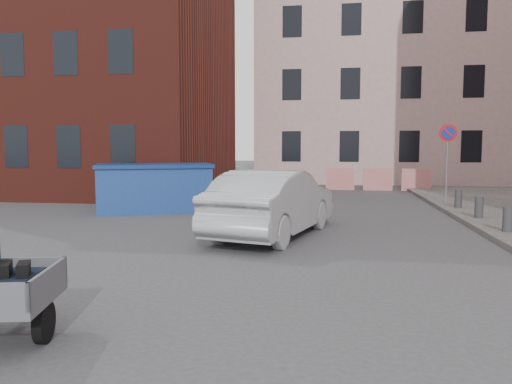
# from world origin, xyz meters

# --- Properties ---
(ground) EXTENTS (120.00, 120.00, 0.00)m
(ground) POSITION_xyz_m (0.00, 0.00, 0.00)
(ground) COLOR #38383A
(ground) RESTS_ON ground
(building_brick) EXTENTS (12.00, 10.00, 14.00)m
(building_brick) POSITION_xyz_m (-9.00, 13.00, 7.00)
(building_brick) COLOR #591E16
(building_brick) RESTS_ON ground
(building_pink) EXTENTS (16.00, 8.00, 14.00)m
(building_pink) POSITION_xyz_m (6.00, 22.00, 7.00)
(building_pink) COLOR tan
(building_pink) RESTS_ON ground
(no_parking_sign) EXTENTS (0.60, 0.09, 2.65)m
(no_parking_sign) POSITION_xyz_m (6.00, 9.48, 2.01)
(no_parking_sign) COLOR gray
(no_parking_sign) RESTS_ON sidewalk
(bollards) EXTENTS (0.22, 9.02, 0.55)m
(bollards) POSITION_xyz_m (6.00, 3.40, 0.40)
(bollards) COLOR #3A3A3D
(bollards) RESTS_ON sidewalk
(barriers) EXTENTS (4.70, 0.18, 1.00)m
(barriers) POSITION_xyz_m (4.20, 15.00, 0.50)
(barriers) COLOR red
(barriers) RESTS_ON ground
(dumpster) EXTENTS (3.93, 3.00, 1.47)m
(dumpster) POSITION_xyz_m (-3.34, 6.50, 0.74)
(dumpster) COLOR #1F4193
(dumpster) RESTS_ON ground
(silver_car) EXTENTS (2.67, 4.78, 1.49)m
(silver_car) POSITION_xyz_m (0.82, 2.77, 0.75)
(silver_car) COLOR #A2A5A9
(silver_car) RESTS_ON ground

